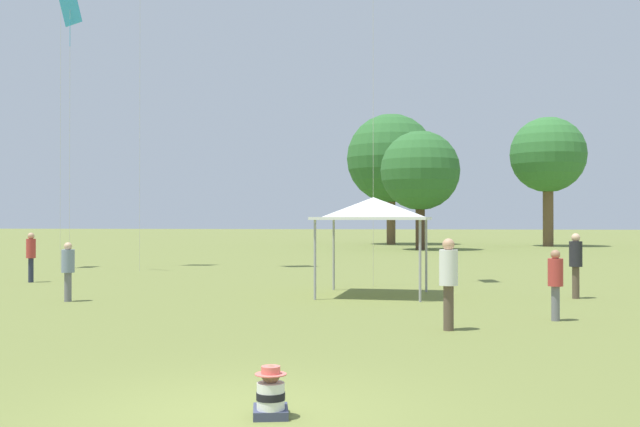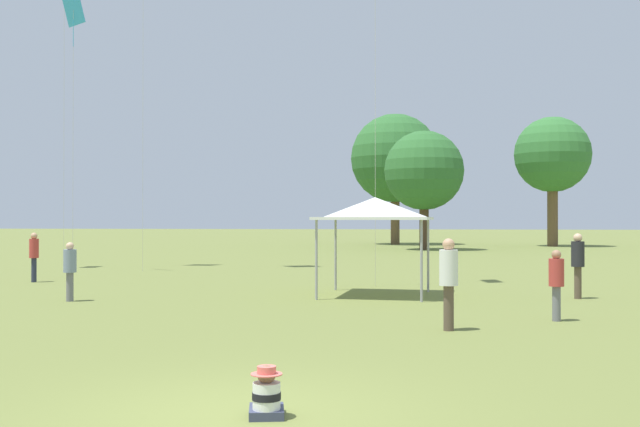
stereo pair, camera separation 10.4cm
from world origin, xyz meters
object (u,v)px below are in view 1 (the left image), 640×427
object	(u,v)px
person_standing_0	(448,275)
person_standing_4	(555,279)
seated_toddler	(271,395)
person_standing_2	(576,259)
distant_tree_0	(548,156)
distant_tree_2	(420,171)
kite_1	(70,13)
person_standing_5	(31,252)
canopy_tent	(373,209)
distant_tree_1	(391,159)
person_standing_3	(68,266)

from	to	relation	value
person_standing_0	person_standing_4	xyz separation A→B (m)	(2.36, 1.68, -0.17)
seated_toddler	person_standing_2	bearing A→B (deg)	53.92
seated_toddler	person_standing_2	world-z (taller)	person_standing_2
distant_tree_0	distant_tree_2	size ratio (longest dim) A/B	1.23
person_standing_0	kite_1	xyz separation A→B (m)	(-14.66, 14.23, 9.56)
person_standing_5	kite_1	distance (m)	10.72
seated_toddler	canopy_tent	xyz separation A→B (m)	(0.46, 13.31, 2.24)
distant_tree_0	seated_toddler	bearing A→B (deg)	-103.05
person_standing_5	seated_toddler	bearing A→B (deg)	-39.50
person_standing_0	kite_1	size ratio (longest dim) A/B	0.16
distant_tree_2	seated_toddler	bearing A→B (deg)	-92.71
person_standing_5	person_standing_0	bearing A→B (deg)	-19.42
distant_tree_2	canopy_tent	bearing A→B (deg)	-93.01
person_standing_2	seated_toddler	bearing A→B (deg)	-174.88
person_standing_0	person_standing_2	world-z (taller)	person_standing_0
person_standing_0	person_standing_5	xyz separation A→B (m)	(-13.82, 9.55, -0.04)
distant_tree_2	person_standing_2	bearing A→B (deg)	-83.10
person_standing_2	distant_tree_1	world-z (taller)	distant_tree_1
person_standing_2	canopy_tent	size ratio (longest dim) A/B	0.53
person_standing_4	person_standing_5	distance (m)	17.99
person_standing_2	distant_tree_0	bearing A→B (deg)	20.78
person_standing_3	person_standing_0	bearing A→B (deg)	-106.18
seated_toddler	person_standing_5	xyz separation A→B (m)	(-11.55, 16.34, 0.79)
distant_tree_1	distant_tree_2	bearing A→B (deg)	-77.99
canopy_tent	distant_tree_1	size ratio (longest dim) A/B	0.30
person_standing_0	person_standing_4	world-z (taller)	person_standing_0
person_standing_4	person_standing_2	bearing A→B (deg)	-43.35
person_standing_5	distant_tree_0	bearing A→B (deg)	72.42
person_standing_0	distant_tree_1	size ratio (longest dim) A/B	0.16
person_standing_5	distant_tree_1	xyz separation A→B (m)	(11.33, 40.15, 6.36)
seated_toddler	person_standing_4	size ratio (longest dim) A/B	0.38
person_standing_4	canopy_tent	xyz separation A→B (m)	(-4.17, 4.85, 1.57)
person_standing_3	kite_1	world-z (taller)	kite_1
person_standing_5	distant_tree_2	distance (m)	32.42
seated_toddler	distant_tree_2	world-z (taller)	distant_tree_2
person_standing_2	distant_tree_0	xyz separation A→B (m)	(6.36, 40.32, 6.20)
person_standing_0	distant_tree_1	xyz separation A→B (m)	(-2.49, 49.71, 6.31)
person_standing_0	distant_tree_0	world-z (taller)	distant_tree_0
seated_toddler	person_standing_5	bearing A→B (deg)	113.81
canopy_tent	kite_1	world-z (taller)	kite_1
canopy_tent	kite_1	size ratio (longest dim) A/B	0.29
person_standing_3	distant_tree_1	world-z (taller)	distant_tree_1
kite_1	distant_tree_1	size ratio (longest dim) A/B	1.02
person_standing_2	person_standing_3	distance (m)	13.79
person_standing_4	distant_tree_2	world-z (taller)	distant_tree_2
person_standing_2	kite_1	world-z (taller)	kite_1
person_standing_0	canopy_tent	distance (m)	6.92
person_standing_4	distant_tree_1	xyz separation A→B (m)	(-4.85, 48.02, 6.49)
person_standing_5	distant_tree_2	xyz separation A→B (m)	(13.70, 29.03, 4.57)
canopy_tent	person_standing_4	bearing A→B (deg)	-49.34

